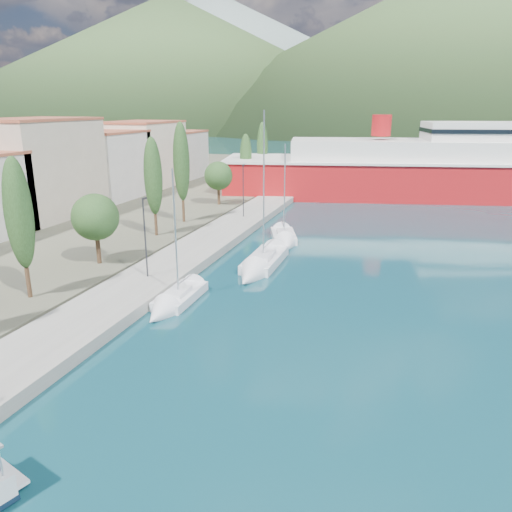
% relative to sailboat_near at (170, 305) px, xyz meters
% --- Properties ---
extents(ground, '(1400.00, 1400.00, 0.00)m').
position_rel_sailboat_near_xyz_m(ground, '(5.32, 108.77, -0.28)').
color(ground, '#11404B').
extents(quay, '(5.00, 88.00, 0.80)m').
position_rel_sailboat_near_xyz_m(quay, '(-3.68, 14.77, 0.12)').
color(quay, gray).
rests_on(quay, ground).
extents(town_buildings, '(9.20, 69.20, 11.30)m').
position_rel_sailboat_near_xyz_m(town_buildings, '(-26.68, 25.68, 5.29)').
color(town_buildings, beige).
rests_on(town_buildings, land_strip).
extents(tree_row, '(3.83, 64.17, 11.03)m').
position_rel_sailboat_near_xyz_m(tree_row, '(-9.38, 19.44, 5.51)').
color(tree_row, '#47301E').
rests_on(tree_row, land_strip).
extents(lamp_posts, '(0.15, 43.98, 6.06)m').
position_rel_sailboat_near_xyz_m(lamp_posts, '(-3.68, 4.19, 3.80)').
color(lamp_posts, '#2D2D33').
rests_on(lamp_posts, quay).
extents(sailboat_near, '(2.19, 7.15, 10.25)m').
position_rel_sailboat_near_xyz_m(sailboat_near, '(0.00, 0.00, 0.00)').
color(sailboat_near, silver).
rests_on(sailboat_near, ground).
extents(sailboat_mid, '(2.66, 9.77, 14.02)m').
position_rel_sailboat_near_xyz_m(sailboat_mid, '(3.33, 9.32, 0.05)').
color(sailboat_mid, silver).
rests_on(sailboat_mid, ground).
extents(sailboat_far, '(4.62, 7.62, 10.68)m').
position_rel_sailboat_near_xyz_m(sailboat_far, '(3.31, 18.71, 0.02)').
color(sailboat_far, silver).
rests_on(sailboat_far, ground).
extents(ferry, '(65.40, 26.34, 12.71)m').
position_rel_sailboat_near_xyz_m(ferry, '(18.69, 51.79, 3.58)').
color(ferry, '#AD1317').
rests_on(ferry, ground).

